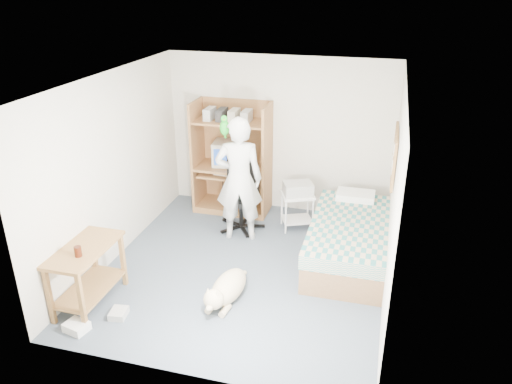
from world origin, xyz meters
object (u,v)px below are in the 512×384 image
at_px(office_chair, 241,203).
at_px(dog, 227,289).
at_px(side_desk, 87,267).
at_px(person, 239,179).
at_px(bed, 349,240).
at_px(printer_cart, 297,206).
at_px(computer_hutch, 233,162).

xyz_separation_m(office_chair, dog, (0.38, -1.88, -0.22)).
relative_size(side_desk, person, 0.54).
xyz_separation_m(bed, side_desk, (-2.85, -1.82, 0.21)).
height_order(bed, printer_cart, bed).
xyz_separation_m(person, dog, (0.31, -1.57, -0.75)).
height_order(side_desk, printer_cart, side_desk).
distance_m(side_desk, printer_cart, 3.22).
xyz_separation_m(bed, printer_cart, (-0.85, 0.71, 0.09)).
distance_m(bed, printer_cart, 1.11).
height_order(side_desk, dog, side_desk).
height_order(computer_hutch, side_desk, computer_hutch).
relative_size(bed, printer_cart, 3.47).
distance_m(bed, dog, 1.89).
distance_m(bed, side_desk, 3.39).
relative_size(side_desk, office_chair, 0.90).
bearing_deg(bed, side_desk, -147.50).
relative_size(bed, office_chair, 1.83).
xyz_separation_m(computer_hutch, dog, (0.69, -2.48, -0.65)).
bearing_deg(person, bed, 158.45).
distance_m(computer_hutch, dog, 2.66).
bearing_deg(side_desk, dog, 16.47).
distance_m(person, dog, 1.77).
distance_m(computer_hutch, bed, 2.35).
relative_size(bed, person, 1.10).
xyz_separation_m(bed, office_chair, (-1.68, 0.52, 0.11)).
xyz_separation_m(computer_hutch, office_chair, (0.32, -0.60, -0.43)).
bearing_deg(person, side_desk, 44.63).
relative_size(office_chair, person, 0.60).
bearing_deg(dog, side_desk, -156.15).
bearing_deg(side_desk, computer_hutch, 73.86).
height_order(bed, office_chair, office_chair).
relative_size(computer_hutch, bed, 0.89).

